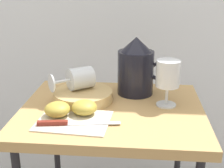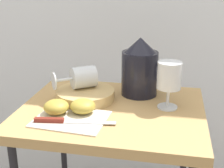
% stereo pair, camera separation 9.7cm
% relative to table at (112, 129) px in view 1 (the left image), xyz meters
% --- Properties ---
extents(table, '(0.58, 0.48, 0.74)m').
position_rel_table_xyz_m(table, '(0.00, 0.00, 0.00)').
color(table, tan).
rests_on(table, ground_plane).
extents(linen_napkin, '(0.22, 0.18, 0.00)m').
position_rel_table_xyz_m(linen_napkin, '(-0.10, -0.11, 0.08)').
color(linen_napkin, beige).
rests_on(linen_napkin, table).
extents(basket_tray, '(0.20, 0.20, 0.03)m').
position_rel_table_xyz_m(basket_tray, '(-0.10, 0.05, 0.09)').
color(basket_tray, tan).
rests_on(basket_tray, table).
extents(pitcher, '(0.18, 0.13, 0.20)m').
position_rel_table_xyz_m(pitcher, '(0.07, 0.14, 0.16)').
color(pitcher, black).
rests_on(pitcher, table).
extents(wine_glass_upright, '(0.08, 0.08, 0.15)m').
position_rel_table_xyz_m(wine_glass_upright, '(0.17, 0.03, 0.18)').
color(wine_glass_upright, silver).
rests_on(wine_glass_upright, table).
extents(wine_glass_tipped_near, '(0.16, 0.14, 0.07)m').
position_rel_table_xyz_m(wine_glass_tipped_near, '(-0.12, 0.07, 0.15)').
color(wine_glass_tipped_near, silver).
rests_on(wine_glass_tipped_near, basket_tray).
extents(apple_half_left, '(0.08, 0.08, 0.04)m').
position_rel_table_xyz_m(apple_half_left, '(-0.15, -0.08, 0.10)').
color(apple_half_left, '#B29938').
rests_on(apple_half_left, linen_napkin).
extents(apple_half_right, '(0.08, 0.08, 0.04)m').
position_rel_table_xyz_m(apple_half_right, '(-0.08, -0.06, 0.10)').
color(apple_half_right, '#B29938').
rests_on(apple_half_right, linen_napkin).
extents(knife, '(0.23, 0.05, 0.01)m').
position_rel_table_xyz_m(knife, '(-0.12, -0.14, 0.08)').
color(knife, silver).
rests_on(knife, linen_napkin).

